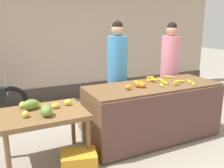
% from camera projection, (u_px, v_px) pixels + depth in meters
% --- Properties ---
extents(ground_plane, '(24.00, 24.00, 0.00)m').
position_uv_depth(ground_plane, '(134.00, 141.00, 3.86)').
color(ground_plane, gray).
extents(market_wall_back, '(7.79, 0.23, 2.94)m').
position_uv_depth(market_wall_back, '(79.00, 39.00, 5.81)').
color(market_wall_back, tan).
rests_on(market_wall_back, ground).
extents(fruit_stall_counter, '(2.14, 0.84, 0.89)m').
position_uv_depth(fruit_stall_counter, '(153.00, 112.00, 3.88)').
color(fruit_stall_counter, brown).
rests_on(fruit_stall_counter, ground).
extents(side_table_wooden, '(1.05, 0.78, 0.72)m').
position_uv_depth(side_table_wooden, '(44.00, 118.00, 3.13)').
color(side_table_wooden, brown).
rests_on(side_table_wooden, ground).
extents(banana_bunch_pile, '(0.64, 0.68, 0.07)m').
position_uv_depth(banana_bunch_pile, '(168.00, 81.00, 3.91)').
color(banana_bunch_pile, yellow).
rests_on(banana_bunch_pile, fruit_stall_counter).
extents(orange_pile, '(0.35, 0.25, 0.09)m').
position_uv_depth(orange_pile, '(138.00, 85.00, 3.62)').
color(orange_pile, orange).
rests_on(orange_pile, fruit_stall_counter).
extents(mango_papaya_pile, '(0.70, 0.63, 0.14)m').
position_uv_depth(mango_papaya_pile, '(39.00, 107.00, 3.10)').
color(mango_papaya_pile, yellow).
rests_on(mango_papaya_pile, side_table_wooden).
extents(vendor_woman_blue_shirt, '(0.34, 0.34, 1.86)m').
position_uv_depth(vendor_woman_blue_shirt, '(117.00, 75.00, 4.21)').
color(vendor_woman_blue_shirt, '#33333D').
rests_on(vendor_woman_blue_shirt, ground).
extents(vendor_woman_pink_shirt, '(0.34, 0.34, 1.84)m').
position_uv_depth(vendor_woman_pink_shirt, '(169.00, 71.00, 4.63)').
color(vendor_woman_pink_shirt, '#33333D').
rests_on(vendor_woman_pink_shirt, ground).
extents(produce_crate, '(0.51, 0.42, 0.26)m').
position_uv_depth(produce_crate, '(79.00, 162.00, 3.05)').
color(produce_crate, gold).
rests_on(produce_crate, ground).
extents(produce_sack, '(0.35, 0.40, 0.48)m').
position_uv_depth(produce_sack, '(86.00, 120.00, 4.09)').
color(produce_sack, tan).
rests_on(produce_sack, ground).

